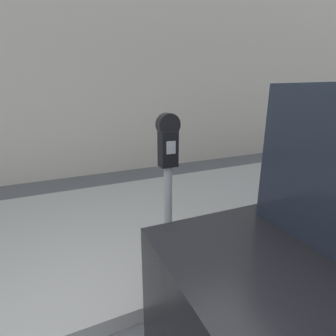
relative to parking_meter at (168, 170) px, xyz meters
The scene contains 2 objects.
sidewalk 1.41m from the parking_meter, 118.13° to the left, with size 24.00×2.80×0.14m.
parking_meter is the anchor object (origin of this frame).
Camera 1 is at (-0.46, -0.74, 1.74)m, focal length 28.00 mm.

